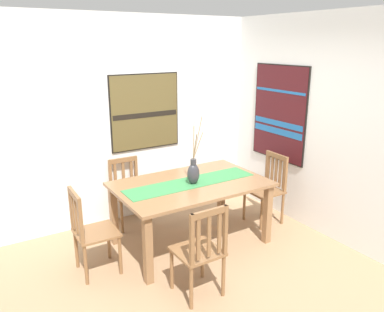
{
  "coord_description": "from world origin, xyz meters",
  "views": [
    {
      "loc": [
        -1.94,
        -2.87,
        2.35
      ],
      "look_at": [
        0.28,
        0.7,
        1.1
      ],
      "focal_mm": 35.94,
      "sensor_mm": 36.0,
      "label": 1
    }
  ],
  "objects_px": {
    "chair_3": "(201,250)",
    "painting_on_side_wall": "(279,113)",
    "chair_2": "(128,191)",
    "painting_on_back_wall": "(145,112)",
    "centerpiece_vase": "(193,172)",
    "dining_table": "(191,191)",
    "chair_0": "(268,187)",
    "chair_1": "(91,231)"
  },
  "relations": [
    {
      "from": "painting_on_back_wall",
      "to": "dining_table",
      "type": "bearing_deg",
      "value": -87.48
    },
    {
      "from": "dining_table",
      "to": "chair_3",
      "type": "distance_m",
      "value": 1.04
    },
    {
      "from": "centerpiece_vase",
      "to": "chair_3",
      "type": "xyz_separation_m",
      "value": [
        -0.46,
        -0.86,
        -0.43
      ]
    },
    {
      "from": "chair_0",
      "to": "chair_3",
      "type": "xyz_separation_m",
      "value": [
        -1.64,
        -0.88,
        -0.01
      ]
    },
    {
      "from": "dining_table",
      "to": "painting_on_side_wall",
      "type": "distance_m",
      "value": 1.72
    },
    {
      "from": "chair_1",
      "to": "painting_on_side_wall",
      "type": "xyz_separation_m",
      "value": [
        2.74,
        0.19,
        0.94
      ]
    },
    {
      "from": "painting_on_side_wall",
      "to": "dining_table",
      "type": "bearing_deg",
      "value": -172.73
    },
    {
      "from": "centerpiece_vase",
      "to": "chair_2",
      "type": "height_order",
      "value": "centerpiece_vase"
    },
    {
      "from": "centerpiece_vase",
      "to": "painting_on_back_wall",
      "type": "height_order",
      "value": "painting_on_back_wall"
    },
    {
      "from": "chair_1",
      "to": "painting_on_back_wall",
      "type": "relative_size",
      "value": 0.93
    },
    {
      "from": "chair_1",
      "to": "chair_3",
      "type": "xyz_separation_m",
      "value": [
        0.75,
        -0.92,
        0.0
      ]
    },
    {
      "from": "dining_table",
      "to": "chair_3",
      "type": "relative_size",
      "value": 1.83
    },
    {
      "from": "dining_table",
      "to": "painting_on_back_wall",
      "type": "bearing_deg",
      "value": 92.52
    },
    {
      "from": "chair_0",
      "to": "painting_on_back_wall",
      "type": "bearing_deg",
      "value": 137.8
    },
    {
      "from": "centerpiece_vase",
      "to": "painting_on_side_wall",
      "type": "relative_size",
      "value": 0.61
    },
    {
      "from": "chair_0",
      "to": "painting_on_back_wall",
      "type": "height_order",
      "value": "painting_on_back_wall"
    },
    {
      "from": "dining_table",
      "to": "chair_0",
      "type": "bearing_deg",
      "value": -1.4
    },
    {
      "from": "centerpiece_vase",
      "to": "painting_on_side_wall",
      "type": "height_order",
      "value": "painting_on_side_wall"
    },
    {
      "from": "chair_1",
      "to": "chair_3",
      "type": "relative_size",
      "value": 0.99
    },
    {
      "from": "dining_table",
      "to": "painting_on_back_wall",
      "type": "height_order",
      "value": "painting_on_back_wall"
    },
    {
      "from": "chair_1",
      "to": "chair_3",
      "type": "height_order",
      "value": "chair_3"
    },
    {
      "from": "chair_3",
      "to": "centerpiece_vase",
      "type": "bearing_deg",
      "value": 62.03
    },
    {
      "from": "chair_0",
      "to": "chair_1",
      "type": "distance_m",
      "value": 2.4
    },
    {
      "from": "painting_on_side_wall",
      "to": "painting_on_back_wall",
      "type": "bearing_deg",
      "value": 150.46
    },
    {
      "from": "chair_0",
      "to": "chair_1",
      "type": "xyz_separation_m",
      "value": [
        -2.4,
        0.04,
        -0.01
      ]
    },
    {
      "from": "dining_table",
      "to": "chair_0",
      "type": "distance_m",
      "value": 1.21
    },
    {
      "from": "centerpiece_vase",
      "to": "painting_on_side_wall",
      "type": "distance_m",
      "value": 1.63
    },
    {
      "from": "dining_table",
      "to": "chair_1",
      "type": "xyz_separation_m",
      "value": [
        -1.2,
        0.01,
        -0.19
      ]
    },
    {
      "from": "chair_0",
      "to": "centerpiece_vase",
      "type": "bearing_deg",
      "value": -178.94
    },
    {
      "from": "chair_0",
      "to": "painting_on_back_wall",
      "type": "xyz_separation_m",
      "value": [
        -1.24,
        1.12,
        0.96
      ]
    },
    {
      "from": "chair_1",
      "to": "chair_0",
      "type": "bearing_deg",
      "value": -0.9
    },
    {
      "from": "chair_1",
      "to": "painting_on_side_wall",
      "type": "bearing_deg",
      "value": 3.91
    },
    {
      "from": "chair_0",
      "to": "chair_3",
      "type": "relative_size",
      "value": 0.98
    },
    {
      "from": "chair_0",
      "to": "chair_2",
      "type": "relative_size",
      "value": 1.06
    },
    {
      "from": "painting_on_side_wall",
      "to": "chair_2",
      "type": "bearing_deg",
      "value": 160.48
    },
    {
      "from": "centerpiece_vase",
      "to": "chair_1",
      "type": "relative_size",
      "value": 0.84
    },
    {
      "from": "chair_2",
      "to": "painting_on_back_wall",
      "type": "distance_m",
      "value": 1.07
    },
    {
      "from": "dining_table",
      "to": "chair_2",
      "type": "relative_size",
      "value": 1.98
    },
    {
      "from": "chair_0",
      "to": "chair_3",
      "type": "bearing_deg",
      "value": -151.75
    },
    {
      "from": "chair_2",
      "to": "painting_on_back_wall",
      "type": "height_order",
      "value": "painting_on_back_wall"
    },
    {
      "from": "chair_3",
      "to": "painting_on_side_wall",
      "type": "distance_m",
      "value": 2.46
    },
    {
      "from": "chair_2",
      "to": "painting_on_side_wall",
      "type": "relative_size",
      "value": 0.68
    }
  ]
}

